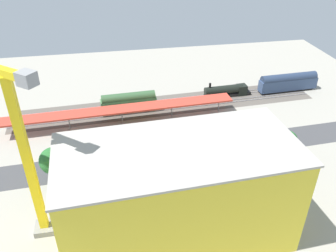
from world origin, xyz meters
TOP-DOWN VIEW (x-y plane):
  - ground_plane at (0.00, 0.00)m, footprint 147.01×147.01m
  - rail_bed at (0.00, -22.10)m, footprint 92.42×17.61m
  - street_asphalt at (0.00, 3.23)m, footprint 92.22×13.62m
  - track_rails at (0.00, -22.10)m, footprint 91.77×11.19m
  - platform_canopy_near at (14.29, -14.07)m, footprint 63.64×8.06m
  - locomotive at (-20.12, -24.60)m, footprint 15.38×3.45m
  - passenger_coach at (-40.65, -24.60)m, footprint 19.81×4.14m
  - freight_coach_far at (11.87, -19.60)m, footprint 16.23×3.77m
  - parked_car_0 at (-15.46, 0.35)m, footprint 4.04×1.86m
  - parked_car_1 at (-7.43, -0.79)m, footprint 4.40×2.08m
  - parked_car_2 at (-0.63, -0.09)m, footprint 4.88×2.18m
  - parked_car_3 at (7.66, -0.49)m, footprint 4.37×1.94m
  - parked_car_4 at (15.55, -0.33)m, footprint 4.52×2.07m
  - parked_car_5 at (23.44, -0.18)m, footprint 4.20×2.23m
  - parked_car_6 at (31.04, 0.11)m, footprint 4.76×1.83m
  - construction_building at (7.13, 27.35)m, footprint 39.47×19.69m
  - construction_roof_slab at (7.13, 27.35)m, footprint 40.10×20.32m
  - tower_crane at (32.73, 21.07)m, footprint 20.83×17.94m
  - box_truck_0 at (12.97, 11.57)m, footprint 9.34×2.66m
  - box_truck_1 at (22.86, 12.47)m, footprint 9.16×2.64m
  - street_tree_0 at (30.14, 8.97)m, footprint 5.73×5.73m
  - street_tree_1 at (-23.41, 8.65)m, footprint 4.69×4.69m
  - street_tree_2 at (-17.48, 8.53)m, footprint 5.10×5.10m
  - street_tree_3 at (13.35, 8.60)m, footprint 6.14×6.14m
  - street_tree_4 at (12.95, 7.34)m, footprint 4.19×4.19m
  - street_tree_5 at (22.22, 9.01)m, footprint 4.18×4.18m
  - traffic_light at (16.63, -1.45)m, footprint 0.50×0.36m

SIDE VIEW (x-z plane):
  - ground_plane at x=0.00m, z-range 0.00..0.00m
  - rail_bed at x=0.00m, z-range 0.00..0.01m
  - street_asphalt at x=0.00m, z-range 0.00..0.01m
  - track_rails at x=0.00m, z-range 0.12..0.24m
  - parked_car_3 at x=7.66m, z-range -0.08..1.49m
  - parked_car_6 at x=31.04m, z-range -0.09..1.56m
  - parked_car_2 at x=-0.63m, z-range -0.09..1.58m
  - parked_car_1 at x=-7.43m, z-range -0.10..1.59m
  - parked_car_4 at x=15.55m, z-range -0.10..1.61m
  - parked_car_0 at x=-15.46m, z-range -0.11..1.72m
  - parked_car_5 at x=23.44m, z-range -0.11..1.74m
  - box_truck_1 at x=22.86m, z-range -0.06..3.52m
  - locomotive at x=-20.12m, z-range -0.76..4.30m
  - box_truck_0 at x=12.97m, z-range -0.04..3.63m
  - passenger_coach at x=-40.65m, z-range 0.14..6.19m
  - freight_coach_far at x=11.87m, z-range 0.17..6.44m
  - street_tree_4 at x=12.95m, z-range 1.03..7.31m
  - street_tree_5 at x=22.22m, z-range 1.05..7.38m
  - platform_canopy_near at x=14.29m, z-range 1.98..6.49m
  - street_tree_1 at x=-23.41m, z-range 1.00..7.74m
  - traffic_light at x=16.63m, z-range 1.08..7.85m
  - street_tree_2 at x=-17.48m, z-range 1.43..9.45m
  - street_tree_3 at x=13.35m, z-range 1.30..10.08m
  - street_tree_0 at x=30.14m, z-range 1.54..10.39m
  - construction_building at x=7.13m, z-range 0.00..18.64m
  - construction_roof_slab at x=7.13m, z-range 18.64..19.04m
  - tower_crane at x=32.73m, z-range 3.07..35.70m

